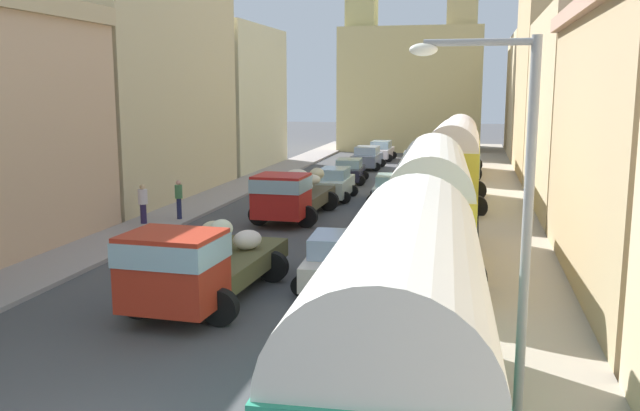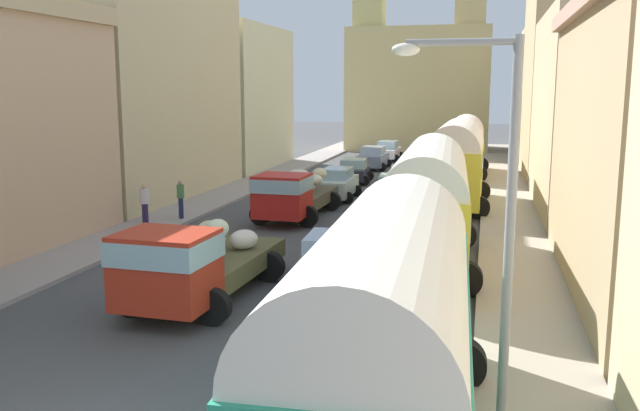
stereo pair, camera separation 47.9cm
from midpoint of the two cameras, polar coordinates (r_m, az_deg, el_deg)
ground_plane at (r=35.72m, az=4.08°, el=0.66°), size 154.00×154.00×0.00m
sidewalk_left at (r=37.58m, az=-6.88°, el=1.18°), size 2.50×70.00×0.14m
sidewalk_right at (r=35.25m, az=15.78°, el=0.31°), size 2.50×70.00×0.14m
building_left_2 at (r=36.51m, az=-13.52°, el=11.99°), size 4.77×14.07×14.40m
building_left_3 at (r=48.71m, az=-6.50°, el=8.91°), size 4.77×11.10×9.87m
building_right_2 at (r=33.94m, az=23.41°, el=7.08°), size 5.95×13.01×9.04m
building_right_3 at (r=46.72m, az=20.81°, el=10.83°), size 6.24×12.04×13.94m
building_right_4 at (r=59.50m, az=18.92°, el=8.64°), size 5.10×12.93×9.95m
distant_church at (r=63.42m, az=8.53°, el=10.52°), size 12.57×7.51×20.23m
parked_bus_0 at (r=10.62m, az=6.74°, el=-9.74°), size 3.56×8.51×3.94m
parked_bus_1 at (r=21.72m, az=9.74°, el=0.52°), size 3.50×9.36×4.02m
parked_bus_2 at (r=32.96m, az=11.78°, el=3.74°), size 3.31×8.07×4.15m
parked_bus_3 at (r=44.99m, az=12.23°, el=5.10°), size 3.31×8.41×3.88m
cargo_truck_0 at (r=18.12m, az=-9.87°, el=-4.67°), size 3.29×6.66×2.28m
cargo_truck_1 at (r=29.35m, az=-1.81°, el=1.02°), size 3.06×6.79×2.18m
car_0 at (r=34.95m, az=1.87°, el=1.83°), size 2.15×3.86×1.63m
car_1 at (r=41.18m, az=3.19°, el=2.92°), size 2.34×3.81×1.45m
car_2 at (r=48.27m, az=4.75°, el=4.01°), size 2.36×3.96×1.60m
car_3 at (r=54.17m, az=5.95°, el=4.59°), size 2.26×3.93×1.53m
car_4 at (r=19.69m, az=1.81°, el=-4.64°), size 2.41×3.69×1.53m
car_5 at (r=34.00m, az=6.66°, el=1.38°), size 2.40×3.78×1.41m
car_6 at (r=44.07m, az=8.72°, el=3.41°), size 2.29×4.06×1.67m
car_7 at (r=50.45m, az=9.34°, el=4.16°), size 2.35×4.28×1.59m
pedestrian_0 at (r=29.02m, az=-14.02°, el=0.27°), size 0.52×0.52×1.78m
pedestrian_1 at (r=29.67m, az=-11.15°, el=0.65°), size 0.35×0.35×1.81m
streetlamp_near at (r=11.00m, az=15.47°, el=0.14°), size 1.98×0.28×6.48m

